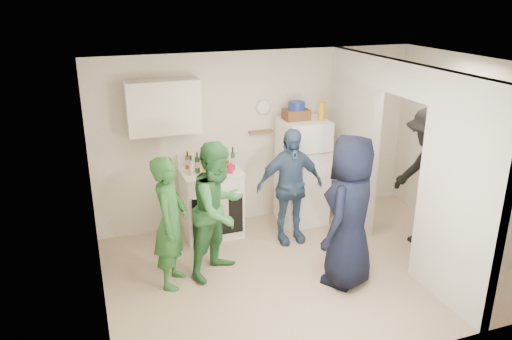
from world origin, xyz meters
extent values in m
plane|color=tan|center=(0.00, 0.00, 0.00)|extent=(4.80, 4.80, 0.00)
plane|color=silver|center=(0.00, 1.70, 1.25)|extent=(4.80, 0.00, 4.80)
plane|color=silver|center=(0.00, -1.70, 1.25)|extent=(4.80, 0.00, 4.80)
plane|color=silver|center=(-2.40, 0.00, 1.25)|extent=(0.00, 3.40, 3.40)
plane|color=silver|center=(2.40, 0.00, 1.25)|extent=(0.00, 3.40, 3.40)
plane|color=white|center=(0.00, 0.00, 2.50)|extent=(4.80, 4.80, 0.00)
cube|color=silver|center=(1.20, 1.10, 1.25)|extent=(0.12, 1.20, 2.50)
cube|color=silver|center=(1.20, -1.10, 1.25)|extent=(0.12, 1.20, 2.50)
cube|color=silver|center=(1.20, 0.00, 2.30)|extent=(0.12, 1.00, 0.40)
cube|color=white|center=(-0.84, 1.37, 0.48)|extent=(0.81, 0.67, 0.96)
cube|color=silver|center=(-1.40, 1.52, 1.85)|extent=(0.95, 0.34, 0.70)
cube|color=white|center=(0.54, 1.34, 0.78)|extent=(0.64, 0.62, 1.55)
cube|color=brown|center=(0.44, 1.39, 1.63)|extent=(0.35, 0.25, 0.15)
cylinder|color=navy|center=(0.44, 1.39, 1.76)|extent=(0.24, 0.24, 0.11)
cylinder|color=gold|center=(0.76, 1.24, 1.68)|extent=(0.09, 0.09, 0.25)
cylinder|color=white|center=(0.05, 1.68, 1.70)|extent=(0.22, 0.02, 0.22)
cube|color=olive|center=(0.00, 1.65, 1.35)|extent=(0.35, 0.08, 0.03)
cube|color=black|center=(2.38, 0.20, 1.65)|extent=(0.03, 0.70, 0.80)
cube|color=white|center=(2.36, 0.20, 1.65)|extent=(0.04, 0.76, 0.86)
cube|color=white|center=(2.34, 0.20, 2.00)|extent=(0.04, 0.82, 0.18)
cylinder|color=gold|center=(-0.96, 1.15, 1.09)|extent=(0.09, 0.09, 0.25)
cylinder|color=red|center=(-0.62, 1.17, 1.02)|extent=(0.09, 0.09, 0.12)
imported|color=#2B6D32|center=(-1.60, 0.28, 0.79)|extent=(0.59, 0.68, 1.58)
imported|color=#3B864B|center=(-1.01, 0.34, 0.83)|extent=(1.02, 0.98, 1.67)
imported|color=#365277|center=(0.11, 0.81, 0.80)|extent=(0.94, 0.40, 1.60)
imported|color=black|center=(0.34, -0.38, 0.90)|extent=(1.05, 0.99, 1.81)
imported|color=black|center=(1.76, 0.06, 0.96)|extent=(0.71, 1.24, 1.92)
cylinder|color=brown|center=(-1.12, 1.51, 1.09)|extent=(0.07, 0.07, 0.25)
cylinder|color=#184717|center=(-1.03, 1.31, 1.11)|extent=(0.07, 0.07, 0.29)
cylinder|color=silver|center=(-0.92, 1.51, 1.11)|extent=(0.08, 0.08, 0.29)
cylinder|color=#5C4A10|center=(-0.82, 1.33, 1.11)|extent=(0.07, 0.07, 0.29)
cylinder|color=#AEB9C1|center=(-0.73, 1.56, 1.12)|extent=(0.07, 0.07, 0.31)
cylinder|color=#193513|center=(-0.65, 1.40, 1.08)|extent=(0.07, 0.07, 0.25)
cylinder|color=brown|center=(-0.56, 1.51, 1.08)|extent=(0.07, 0.07, 0.24)
cylinder|color=#93999E|center=(-1.12, 1.25, 1.10)|extent=(0.06, 0.06, 0.28)
cylinder|color=maroon|center=(-0.77, 1.46, 1.13)|extent=(0.08, 0.08, 0.33)
cylinder|color=#216229|center=(-0.55, 1.26, 1.13)|extent=(0.06, 0.06, 0.33)
camera|label=1|loc=(-2.41, -4.88, 3.28)|focal=35.00mm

